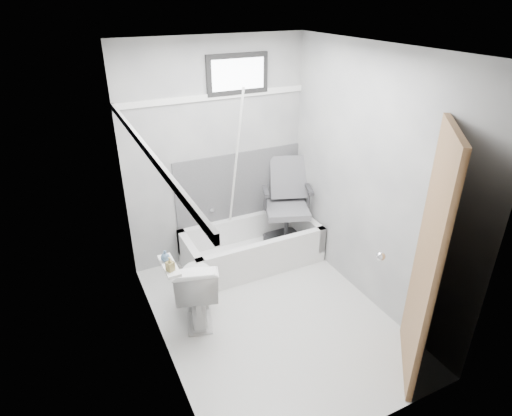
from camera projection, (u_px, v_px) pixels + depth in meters
floor at (272, 317)px, 4.05m from camera, size 2.60×2.60×0.00m
ceiling at (278, 49)px, 2.96m from camera, size 2.60×2.60×0.00m
wall_back at (217, 155)px, 4.55m from camera, size 2.00×0.02×2.40m
wall_front at (381, 293)px, 2.46m from camera, size 2.00×0.02×2.40m
wall_left at (154, 230)px, 3.12m from camera, size 0.02×2.60×2.40m
wall_right at (371, 182)px, 3.90m from camera, size 0.02×2.60×2.40m
bathtub at (252, 246)px, 4.79m from camera, size 1.50×0.70×0.42m
office_chair at (287, 204)px, 4.83m from camera, size 0.72×0.72×0.97m
toilet at (196, 286)px, 3.92m from camera, size 0.57×0.78×0.68m
door at (486, 276)px, 2.95m from camera, size 0.78×0.78×2.00m
window at (237, 74)px, 4.26m from camera, size 0.66×0.04×0.40m
backerboard at (239, 186)px, 4.82m from camera, size 1.50×0.02×0.78m
trim_back at (215, 97)px, 4.26m from camera, size 2.00×0.02×0.06m
trim_left at (146, 149)px, 2.84m from camera, size 0.02×2.60×0.06m
pole at (235, 174)px, 4.46m from camera, size 0.02×0.53×1.89m
shelf at (169, 266)px, 3.24m from camera, size 0.10×0.32×0.02m
soap_bottle_a at (170, 264)px, 3.14m from camera, size 0.07×0.07×0.12m
soap_bottle_b at (165, 256)px, 3.25m from camera, size 0.10×0.10×0.09m
faucet at (203, 214)px, 4.74m from camera, size 0.26×0.10×0.16m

